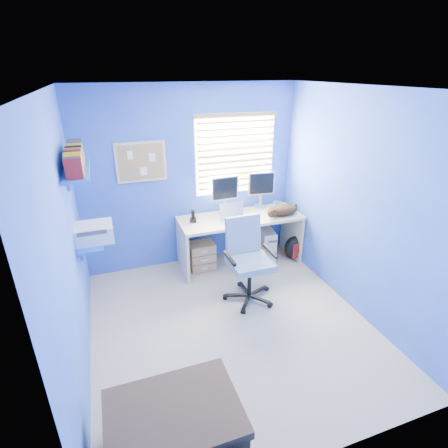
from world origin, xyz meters
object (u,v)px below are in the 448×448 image
object	(u,v)px
laptop	(234,215)
tower_pc	(266,243)
desk	(240,240)
office_chair	(248,270)
cat	(283,210)

from	to	relation	value
laptop	tower_pc	xyz separation A→B (m)	(0.60, 0.19, -0.62)
desk	office_chair	bearing A→B (deg)	-105.32
cat	tower_pc	bearing A→B (deg)	105.62
desk	tower_pc	world-z (taller)	desk
desk	office_chair	world-z (taller)	office_chair
laptop	cat	size ratio (longest dim) A/B	0.76
tower_pc	office_chair	xyz separation A→B (m)	(-0.67, -0.87, 0.16)
tower_pc	office_chair	distance (m)	1.11
desk	cat	distance (m)	0.75
desk	office_chair	size ratio (longest dim) A/B	1.69
laptop	office_chair	world-z (taller)	office_chair
desk	tower_pc	distance (m)	0.47
cat	office_chair	bearing A→B (deg)	-159.66
cat	tower_pc	size ratio (longest dim) A/B	0.96
office_chair	desk	bearing A→B (deg)	74.68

